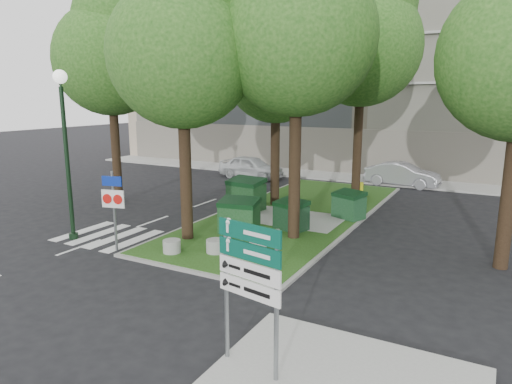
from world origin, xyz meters
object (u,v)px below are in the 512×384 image
Objects in this scene: tree_median_near_right at (300,20)px; dumpster_b at (239,216)px; dumpster_a at (246,194)px; dumpster_d at (349,205)px; bollard_right at (258,247)px; car_silver at (402,174)px; street_lamp at (65,135)px; litter_bin at (359,189)px; bollard_mid at (215,246)px; traffic_sign_pole at (114,200)px; tree_median_mid at (278,61)px; bollard_left at (172,246)px; tree_median_near_left at (184,39)px; dumpster_c at (291,215)px; tree_street_left at (112,48)px; tree_median_far at (365,34)px; directional_sign at (250,274)px; car_white at (251,167)px.

tree_median_near_right is 6.92× the size of dumpster_b.
dumpster_a is 1.07× the size of dumpster_b.
dumpster_d is (0.91, 3.67, -7.28)m from tree_median_near_right.
car_silver is (1.84, 15.20, 0.39)m from bollard_right.
street_lamp is (-8.54, -7.60, 3.27)m from dumpster_d.
litter_bin is at bearing 167.93° from car_silver.
bollard_mid is 3.91m from traffic_sign_pole.
tree_median_mid is 6.03× the size of dumpster_b.
tree_median_near_right is at bearing -56.31° from tree_median_mid.
tree_median_near_right reaches higher than bollard_mid.
bollard_left is 12.39m from litter_bin.
tree_median_near_left is 7.77m from dumpster_c.
dumpster_d is (4.73, 0.81, -0.15)m from dumpster_a.
car_silver is at bearing 74.85° from bollard_left.
tree_street_left is 18.05× the size of bollard_left.
dumpster_c is 2.42× the size of bollard_mid.
dumpster_d is 2.58× the size of bollard_left.
directional_sign is (2.41, -15.81, -6.23)m from tree_median_far.
bollard_left is (-3.27, -11.15, -7.98)m from tree_median_far.
car_silver is (9.45, 1.95, -0.03)m from car_white.
dumpster_b is 7.14m from street_lamp.
dumpster_a is (-4.02, -4.65, -7.46)m from tree_median_far.
tree_median_near_left reaches higher than bollard_right.
dumpster_c is 4.00m from bollard_mid.
bollard_right is 1.47m from bollard_mid.
dumpster_b reaches higher than bollard_left.
tree_median_near_right is at bearing -140.33° from car_white.
traffic_sign_pole is at bearing -114.69° from tree_median_far.
tree_median_near_right is 7.51m from tree_median_far.
tree_median_far is at bearing 86.34° from bollard_right.
tree_median_mid is 6.59× the size of dumpster_c.
dumpster_b is 9.16m from litter_bin.
dumpster_a is at bearing 96.58° from bollard_left.
dumpster_a is at bearing 123.29° from bollard_right.
tree_median_near_right is 18.81× the size of bollard_left.
dumpster_b is at bearing -120.44° from dumpster_c.
dumpster_d is 0.53× the size of directional_sign.
bollard_left is (-2.45, -4.53, -0.36)m from dumpster_c.
litter_bin is at bearing 123.79° from dumpster_d.
car_white is (-2.88, 15.09, -1.08)m from traffic_sign_pole.
dumpster_b is at bearing -104.42° from litter_bin.
tree_median_near_right is 8.20m from dumpster_d.
tree_street_left is 13.53m from dumpster_d.
car_white is at bearing 123.95° from dumpster_a.
street_lamp is (-7.69, -12.27, 3.49)m from litter_bin.
bollard_left is 2.96m from bollard_right.
street_lamp is at bearing -154.87° from tree_median_near_left.
dumpster_c is 0.35× the size of car_silver.
bollard_left is 0.10× the size of street_lamp.
bollard_right is 0.21× the size of traffic_sign_pole.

